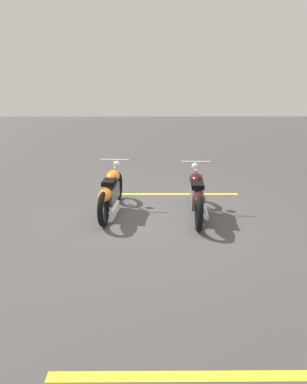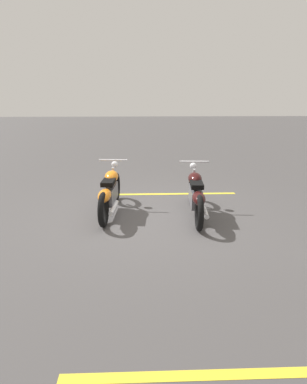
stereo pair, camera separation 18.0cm
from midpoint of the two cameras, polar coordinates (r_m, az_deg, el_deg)
The scene contains 5 objects.
ground_plane at distance 6.74m, azimuth -0.92°, elevation -4.22°, with size 60.00×60.00×0.00m, color #474444.
motorcycle_bright_foreground at distance 6.84m, azimuth -8.33°, elevation 0.01°, with size 2.23×0.62×1.04m.
motorcycle_dark_foreground at distance 6.65m, azimuth 6.60°, elevation -0.41°, with size 2.23×0.62×1.04m.
parking_stripe_near at distance 8.21m, azimuth 2.49°, elevation -0.33°, with size 3.20×0.12×0.01m, color yellow.
parking_stripe_mid at distance 3.43m, azimuth 12.79°, elevation -28.45°, with size 3.20×0.12×0.01m, color yellow.
Camera 2 is at (6.29, -0.24, 2.42)m, focal length 30.74 mm.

